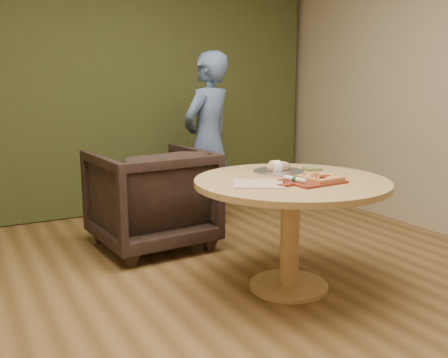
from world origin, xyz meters
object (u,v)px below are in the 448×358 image
at_px(flatbread_pizza, 320,178).
at_px(armchair, 151,193).
at_px(pizza_paddle, 311,181).
at_px(person_standing, 208,141).
at_px(pedestal_table, 291,200).
at_px(bread_roll, 278,167).
at_px(cutlery_roll, 295,179).
at_px(serving_tray, 279,172).

distance_m(flatbread_pizza, armchair, 1.59).
bearing_deg(flatbread_pizza, armchair, 113.12).
relative_size(pizza_paddle, person_standing, 0.28).
height_order(pedestal_table, bread_roll, bread_roll).
bearing_deg(bread_roll, armchair, 118.15).
height_order(flatbread_pizza, cutlery_roll, flatbread_pizza).
bearing_deg(serving_tray, pedestal_table, -104.66).
bearing_deg(person_standing, pedestal_table, 56.90).
distance_m(pedestal_table, person_standing, 1.60).
xyz_separation_m(serving_tray, person_standing, (0.12, 1.34, 0.07)).
height_order(pizza_paddle, flatbread_pizza, flatbread_pizza).
bearing_deg(cutlery_roll, serving_tray, 57.76).
relative_size(cutlery_roll, person_standing, 0.12).
height_order(pizza_paddle, serving_tray, serving_tray).
bearing_deg(pizza_paddle, serving_tray, 83.43).
bearing_deg(bread_roll, cutlery_roll, -108.41).
xyz_separation_m(pedestal_table, flatbread_pizza, (0.11, -0.16, 0.17)).
distance_m(pizza_paddle, armchair, 1.55).
bearing_deg(armchair, cutlery_roll, 103.01).
bearing_deg(flatbread_pizza, serving_tray, 96.71).
height_order(pedestal_table, pizza_paddle, pizza_paddle).
height_order(flatbread_pizza, bread_roll, bread_roll).
xyz_separation_m(flatbread_pizza, serving_tray, (-0.05, 0.39, -0.02)).
bearing_deg(bread_roll, flatbread_pizza, -82.02).
xyz_separation_m(pizza_paddle, cutlery_roll, (-0.11, 0.02, 0.02)).
relative_size(bread_roll, person_standing, 0.12).
bearing_deg(flatbread_pizza, bread_roll, 97.98).
xyz_separation_m(armchair, person_standing, (0.69, 0.30, 0.36)).
distance_m(pedestal_table, flatbread_pizza, 0.25).
xyz_separation_m(serving_tray, bread_roll, (-0.01, 0.00, 0.04)).
bearing_deg(flatbread_pizza, cutlery_roll, 171.99).
xyz_separation_m(flatbread_pizza, bread_roll, (-0.05, 0.39, 0.02)).
bearing_deg(pedestal_table, person_standing, 83.28).
bearing_deg(armchair, bread_roll, 114.01).
height_order(pedestal_table, person_standing, person_standing).
relative_size(serving_tray, person_standing, 0.22).
distance_m(cutlery_roll, person_standing, 1.72).
height_order(serving_tray, person_standing, person_standing).
relative_size(flatbread_pizza, bread_roll, 1.22).
bearing_deg(serving_tray, bread_roll, 180.00).
distance_m(cutlery_roll, armchair, 1.50).
bearing_deg(armchair, pizza_paddle, 106.90).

